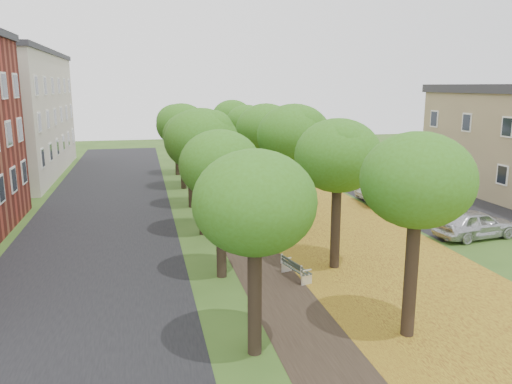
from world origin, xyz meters
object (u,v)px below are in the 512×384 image
car_silver (475,224)px  car_white (391,190)px  bench (295,269)px  car_grey (404,195)px  car_red (414,197)px

car_silver → car_white: size_ratio=0.93×
bench → car_silver: 10.87m
bench → car_grey: car_grey is taller
car_silver → car_red: bearing=-11.1°
bench → car_red: 14.55m
car_silver → car_grey: size_ratio=0.87×
bench → car_grey: size_ratio=0.35×
car_red → car_grey: 0.62m
car_silver → car_white: bearing=-7.4°
car_grey → car_white: car_grey is taller
bench → car_grey: 14.56m
car_silver → car_white: 8.82m
car_white → bench: bearing=134.8°
car_grey → car_silver: bearing=-175.7°
bench → car_silver: (10.39, 3.15, 0.33)m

